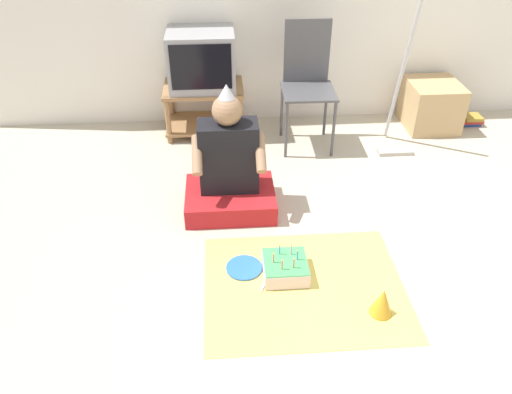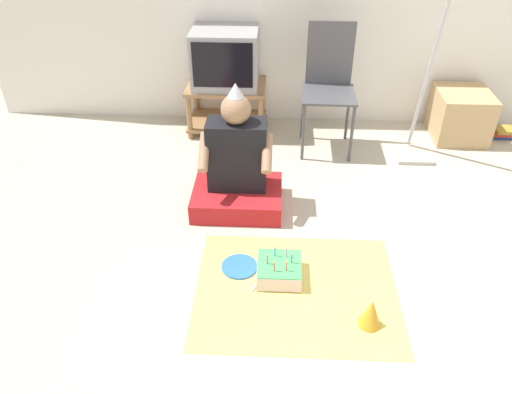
{
  "view_description": "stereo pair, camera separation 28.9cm",
  "coord_description": "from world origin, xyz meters",
  "views": [
    {
      "loc": [
        -0.98,
        -1.98,
        1.99
      ],
      "look_at": [
        -0.81,
        0.39,
        0.35
      ],
      "focal_mm": 35.0,
      "sensor_mm": 36.0,
      "label": 1
    },
    {
      "loc": [
        -0.69,
        -1.98,
        1.99
      ],
      "look_at": [
        -0.81,
        0.39,
        0.35
      ],
      "focal_mm": 35.0,
      "sensor_mm": 36.0,
      "label": 2
    }
  ],
  "objects": [
    {
      "name": "ground_plane",
      "position": [
        0.0,
        0.0,
        0.0
      ],
      "size": [
        16.0,
        16.0,
        0.0
      ],
      "primitive_type": "plane",
      "color": "#BCB29E"
    },
    {
      "name": "tv_stand",
      "position": [
        -1.13,
        1.94,
        0.24
      ],
      "size": [
        0.65,
        0.45,
        0.41
      ],
      "color": "#997047",
      "rests_on": "ground_plane"
    },
    {
      "name": "tv",
      "position": [
        -1.13,
        1.94,
        0.63
      ],
      "size": [
        0.53,
        0.44,
        0.45
      ],
      "color": "#99999E",
      "rests_on": "tv_stand"
    },
    {
      "name": "folding_chair",
      "position": [
        -0.3,
        1.71,
        0.55
      ],
      "size": [
        0.42,
        0.42,
        0.97
      ],
      "color": "#4C4C51",
      "rests_on": "ground_plane"
    },
    {
      "name": "cardboard_box_stack",
      "position": [
        0.83,
        1.9,
        0.2
      ],
      "size": [
        0.43,
        0.47,
        0.39
      ],
      "color": "tan",
      "rests_on": "ground_plane"
    },
    {
      "name": "dust_mop",
      "position": [
        0.39,
        1.51,
        0.38
      ],
      "size": [
        0.28,
        0.34,
        1.28
      ],
      "color": "#B2ADA3",
      "rests_on": "ground_plane"
    },
    {
      "name": "book_pile",
      "position": [
        1.22,
        1.89,
        0.04
      ],
      "size": [
        0.19,
        0.15,
        0.08
      ],
      "color": "#284793",
      "rests_on": "ground_plane"
    },
    {
      "name": "person_seated",
      "position": [
        -0.95,
        0.81,
        0.27
      ],
      "size": [
        0.59,
        0.46,
        0.87
      ],
      "color": "red",
      "rests_on": "ground_plane"
    },
    {
      "name": "party_cloth",
      "position": [
        -0.56,
        -0.0,
        0.0
      ],
      "size": [
        1.11,
        0.9,
        0.01
      ],
      "color": "#EAD666",
      "rests_on": "ground_plane"
    },
    {
      "name": "birthday_cake",
      "position": [
        -0.66,
        0.1,
        0.06
      ],
      "size": [
        0.25,
        0.25,
        0.17
      ],
      "color": "silver",
      "rests_on": "party_cloth"
    },
    {
      "name": "party_hat_blue",
      "position": [
        -0.2,
        -0.22,
        0.09
      ],
      "size": [
        0.12,
        0.12,
        0.16
      ],
      "color": "gold",
      "rests_on": "party_cloth"
    },
    {
      "name": "paper_plate",
      "position": [
        -0.89,
        0.17,
        0.01
      ],
      "size": [
        0.21,
        0.21,
        0.01
      ],
      "color": "blue",
      "rests_on": "party_cloth"
    },
    {
      "name": "plastic_spoon_near",
      "position": [
        -0.77,
        0.07,
        0.01
      ],
      "size": [
        0.06,
        0.14,
        0.01
      ],
      "color": "white",
      "rests_on": "party_cloth"
    }
  ]
}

